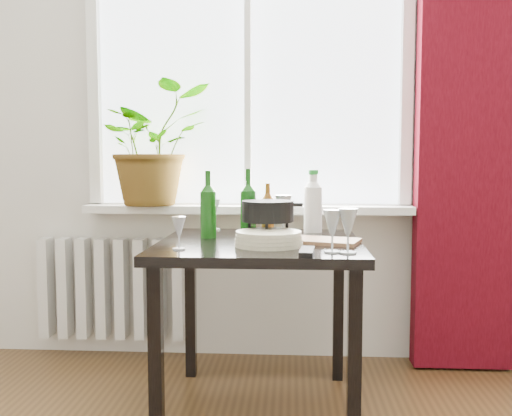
# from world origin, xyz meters

# --- Properties ---
(window) EXTENTS (1.72, 0.08, 1.62)m
(window) POSITION_xyz_m (0.00, 2.22, 1.60)
(window) COLOR white
(window) RESTS_ON ground
(windowsill) EXTENTS (1.72, 0.20, 0.04)m
(windowsill) POSITION_xyz_m (0.00, 2.15, 0.82)
(windowsill) COLOR white
(windowsill) RESTS_ON ground
(curtain) EXTENTS (0.50, 0.12, 2.56)m
(curtain) POSITION_xyz_m (1.12, 2.12, 1.30)
(curtain) COLOR #3C050D
(curtain) RESTS_ON ground
(radiator) EXTENTS (0.80, 0.10, 0.55)m
(radiator) POSITION_xyz_m (-0.75, 2.18, 0.38)
(radiator) COLOR silver
(radiator) RESTS_ON ground
(table) EXTENTS (0.85, 0.85, 0.74)m
(table) POSITION_xyz_m (0.10, 1.55, 0.65)
(table) COLOR black
(table) RESTS_ON ground
(potted_plant) EXTENTS (0.76, 0.74, 0.64)m
(potted_plant) POSITION_xyz_m (-0.50, 2.13, 1.16)
(potted_plant) COLOR #1C6B1F
(potted_plant) RESTS_ON windowsill
(wine_bottle_left) EXTENTS (0.08, 0.08, 0.30)m
(wine_bottle_left) POSITION_xyz_m (-0.13, 1.64, 0.89)
(wine_bottle_left) COLOR #10490E
(wine_bottle_left) RESTS_ON table
(wine_bottle_right) EXTENTS (0.09, 0.09, 0.31)m
(wine_bottle_right) POSITION_xyz_m (0.04, 1.71, 0.89)
(wine_bottle_right) COLOR #0F4A0E
(wine_bottle_right) RESTS_ON table
(bottle_amber) EXTENTS (0.07, 0.07, 0.24)m
(bottle_amber) POSITION_xyz_m (0.12, 1.79, 0.86)
(bottle_amber) COLOR brown
(bottle_amber) RESTS_ON table
(cleaning_bottle) EXTENTS (0.10, 0.10, 0.30)m
(cleaning_bottle) POSITION_xyz_m (0.34, 1.86, 0.89)
(cleaning_bottle) COLOR white
(cleaning_bottle) RESTS_ON table
(wineglass_front_right) EXTENTS (0.07, 0.07, 0.16)m
(wineglass_front_right) POSITION_xyz_m (0.39, 1.26, 0.82)
(wineglass_front_right) COLOR silver
(wineglass_front_right) RESTS_ON table
(wineglass_far_right) EXTENTS (0.08, 0.08, 0.17)m
(wineglass_far_right) POSITION_xyz_m (0.44, 1.25, 0.83)
(wineglass_far_right) COLOR silver
(wineglass_far_right) RESTS_ON table
(wineglass_back_center) EXTENTS (0.08, 0.08, 0.19)m
(wineglass_back_center) POSITION_xyz_m (0.20, 1.75, 0.83)
(wineglass_back_center) COLOR silver
(wineglass_back_center) RESTS_ON table
(wineglass_back_left) EXTENTS (0.08, 0.08, 0.16)m
(wineglass_back_left) POSITION_xyz_m (-0.15, 1.92, 0.82)
(wineglass_back_left) COLOR #B1B5BF
(wineglass_back_left) RESTS_ON table
(wineglass_front_left) EXTENTS (0.07, 0.07, 0.13)m
(wineglass_front_left) POSITION_xyz_m (-0.20, 1.30, 0.80)
(wineglass_front_left) COLOR silver
(wineglass_front_left) RESTS_ON table
(plate_stack) EXTENTS (0.31, 0.31, 0.06)m
(plate_stack) POSITION_xyz_m (0.14, 1.41, 0.77)
(plate_stack) COLOR beige
(plate_stack) RESTS_ON table
(fondue_pot) EXTENTS (0.28, 0.26, 0.17)m
(fondue_pot) POSITION_xyz_m (0.13, 1.56, 0.83)
(fondue_pot) COLOR black
(fondue_pot) RESTS_ON table
(tv_remote) EXTENTS (0.06, 0.17, 0.02)m
(tv_remote) POSITION_xyz_m (0.29, 1.23, 0.75)
(tv_remote) COLOR black
(tv_remote) RESTS_ON table
(cutting_board) EXTENTS (0.33, 0.26, 0.02)m
(cutting_board) POSITION_xyz_m (0.37, 1.52, 0.75)
(cutting_board) COLOR #8D613F
(cutting_board) RESTS_ON table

